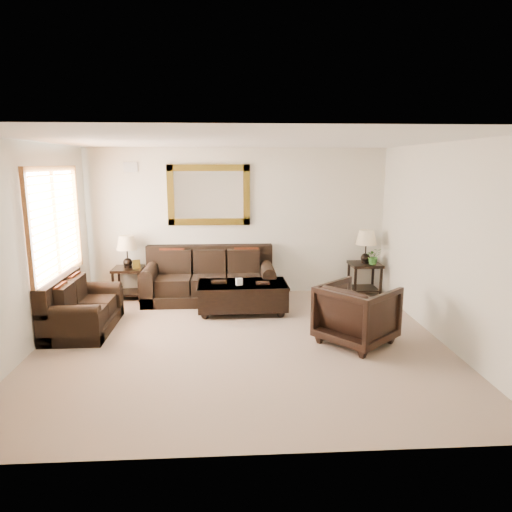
{
  "coord_description": "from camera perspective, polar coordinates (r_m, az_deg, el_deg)",
  "views": [
    {
      "loc": [
        -0.16,
        -5.93,
        2.41
      ],
      "look_at": [
        0.23,
        0.6,
        1.08
      ],
      "focal_mm": 32.0,
      "sensor_mm": 36.0,
      "label": 1
    }
  ],
  "objects": [
    {
      "name": "room",
      "position": [
        6.03,
        -1.88,
        1.31
      ],
      "size": [
        5.51,
        5.01,
        2.71
      ],
      "color": "gray",
      "rests_on": "ground"
    },
    {
      "name": "window",
      "position": [
        7.34,
        -23.72,
        3.76
      ],
      "size": [
        0.07,
        1.96,
        1.66
      ],
      "color": "white",
      "rests_on": "room"
    },
    {
      "name": "mirror",
      "position": [
        8.42,
        -5.92,
        7.59
      ],
      "size": [
        1.5,
        0.06,
        1.1
      ],
      "color": "#432D0D",
      "rests_on": "room"
    },
    {
      "name": "air_vent",
      "position": [
        8.59,
        -15.41,
        10.66
      ],
      "size": [
        0.25,
        0.02,
        0.18
      ],
      "primitive_type": "cube",
      "color": "#999999",
      "rests_on": "room"
    },
    {
      "name": "sofa",
      "position": [
        8.25,
        -5.83,
        -3.13
      ],
      "size": [
        2.3,
        0.99,
        0.94
      ],
      "color": "black",
      "rests_on": "room"
    },
    {
      "name": "loveseat",
      "position": [
        7.22,
        -21.18,
        -6.41
      ],
      "size": [
        0.84,
        1.42,
        0.8
      ],
      "rotation": [
        0.0,
        0.0,
        1.57
      ],
      "color": "black",
      "rests_on": "room"
    },
    {
      "name": "end_table_left",
      "position": [
        8.49,
        -15.76,
        -0.21
      ],
      "size": [
        0.53,
        0.53,
        1.16
      ],
      "color": "black",
      "rests_on": "room"
    },
    {
      "name": "end_table_right",
      "position": [
        8.65,
        13.54,
        0.37
      ],
      "size": [
        0.55,
        0.55,
        1.22
      ],
      "color": "black",
      "rests_on": "room"
    },
    {
      "name": "coffee_table",
      "position": [
        7.51,
        -1.71,
        -4.79
      ],
      "size": [
        1.48,
        0.82,
        0.62
      ],
      "rotation": [
        0.0,
        0.0,
        0.02
      ],
      "color": "black",
      "rests_on": "room"
    },
    {
      "name": "armchair",
      "position": [
        6.36,
        12.5,
        -6.75
      ],
      "size": [
        1.2,
        1.2,
        0.91
      ],
      "primitive_type": "imported",
      "rotation": [
        0.0,
        0.0,
        2.28
      ],
      "color": "black",
      "rests_on": "floor"
    },
    {
      "name": "potted_plant",
      "position": [
        8.6,
        14.48,
        -0.23
      ],
      "size": [
        0.27,
        0.3,
        0.23
      ],
      "primitive_type": "imported",
      "rotation": [
        0.0,
        0.0,
        -0.01
      ],
      "color": "#2A5C1F",
      "rests_on": "end_table_right"
    }
  ]
}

